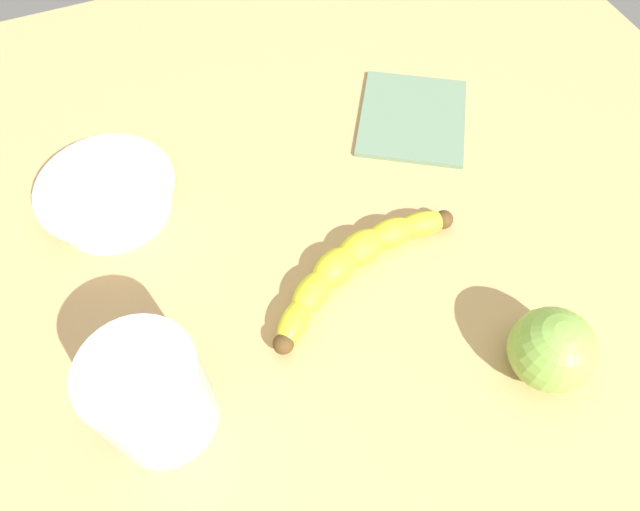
{
  "coord_description": "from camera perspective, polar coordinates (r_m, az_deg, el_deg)",
  "views": [
    {
      "loc": [
        -24.96,
        8.82,
        55.47
      ],
      "look_at": [
        4.7,
        -3.23,
        5.0
      ],
      "focal_mm": 32.67,
      "sensor_mm": 36.0,
      "label": 1
    }
  ],
  "objects": [
    {
      "name": "smoothie_glass",
      "position": [
        0.52,
        -16.14,
        -13.07
      ],
      "size": [
        9.55,
        9.55,
        11.22
      ],
      "color": "silver",
      "rests_on": "wooden_tabletop"
    },
    {
      "name": "green_apple_fruit",
      "position": [
        0.57,
        21.76,
        -8.55
      ],
      "size": [
        7.76,
        7.76,
        7.76
      ],
      "primitive_type": "sphere",
      "color": "#84B747",
      "rests_on": "wooden_tabletop"
    },
    {
      "name": "banana",
      "position": [
        0.6,
        3.3,
        -0.74
      ],
      "size": [
        10.56,
        23.13,
        3.52
      ],
      "rotation": [
        0.0,
        0.0,
        1.9
      ],
      "color": "yellow",
      "rests_on": "wooden_tabletop"
    },
    {
      "name": "folded_napkin",
      "position": [
        0.76,
        9.06,
        13.22
      ],
      "size": [
        19.3,
        18.68,
        0.6
      ],
      "primitive_type": "cube",
      "rotation": [
        0.0,
        0.0,
        -0.54
      ],
      "color": "slate",
      "rests_on": "wooden_tabletop"
    },
    {
      "name": "ceramic_bowl",
      "position": [
        0.68,
        -20.08,
        5.75
      ],
      "size": [
        15.04,
        15.04,
        4.5
      ],
      "color": "white",
      "rests_on": "wooden_tabletop"
    },
    {
      "name": "wooden_tabletop",
      "position": [
        0.6,
        -1.17,
        -6.28
      ],
      "size": [
        120.0,
        120.0,
        3.0
      ],
      "primitive_type": "cube",
      "color": "tan",
      "rests_on": "ground"
    }
  ]
}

